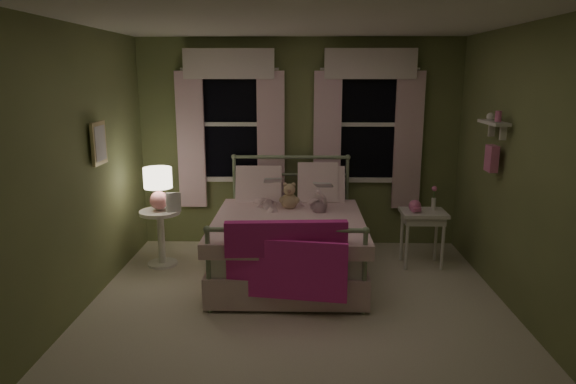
{
  "coord_description": "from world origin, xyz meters",
  "views": [
    {
      "loc": [
        0.03,
        -4.33,
        2.16
      ],
      "look_at": [
        -0.1,
        0.7,
        1.0
      ],
      "focal_mm": 32.0,
      "sensor_mm": 36.0,
      "label": 1
    }
  ],
  "objects_px": {
    "nightstand_right": "(423,220)",
    "nightstand_left": "(161,230)",
    "bed": "(289,240)",
    "table_lamp": "(158,184)",
    "child_left": "(266,181)",
    "child_right": "(314,182)",
    "teddy_bear": "(289,198)"
  },
  "relations": [
    {
      "from": "bed",
      "to": "teddy_bear",
      "type": "distance_m",
      "value": 0.5
    },
    {
      "from": "child_left",
      "to": "nightstand_right",
      "type": "xyz_separation_m",
      "value": [
        1.8,
        -0.17,
        -0.41
      ]
    },
    {
      "from": "nightstand_left",
      "to": "nightstand_right",
      "type": "distance_m",
      "value": 2.99
    },
    {
      "from": "child_right",
      "to": "table_lamp",
      "type": "relative_size",
      "value": 1.57
    },
    {
      "from": "child_left",
      "to": "child_right",
      "type": "bearing_deg",
      "value": 163.86
    },
    {
      "from": "child_left",
      "to": "table_lamp",
      "type": "bearing_deg",
      "value": -5.44
    },
    {
      "from": "nightstand_right",
      "to": "nightstand_left",
      "type": "bearing_deg",
      "value": -179.02
    },
    {
      "from": "bed",
      "to": "nightstand_left",
      "type": "bearing_deg",
      "value": 171.99
    },
    {
      "from": "nightstand_left",
      "to": "table_lamp",
      "type": "height_order",
      "value": "table_lamp"
    },
    {
      "from": "bed",
      "to": "child_left",
      "type": "distance_m",
      "value": 0.78
    },
    {
      "from": "table_lamp",
      "to": "nightstand_right",
      "type": "xyz_separation_m",
      "value": [
        2.99,
        0.05,
        -0.4
      ]
    },
    {
      "from": "bed",
      "to": "nightstand_left",
      "type": "height_order",
      "value": "bed"
    },
    {
      "from": "table_lamp",
      "to": "nightstand_right",
      "type": "height_order",
      "value": "table_lamp"
    },
    {
      "from": "bed",
      "to": "child_right",
      "type": "xyz_separation_m",
      "value": [
        0.27,
        0.43,
        0.57
      ]
    },
    {
      "from": "bed",
      "to": "table_lamp",
      "type": "xyz_separation_m",
      "value": [
        -1.48,
        0.21,
        0.58
      ]
    },
    {
      "from": "child_right",
      "to": "teddy_bear",
      "type": "distance_m",
      "value": 0.36
    },
    {
      "from": "nightstand_left",
      "to": "table_lamp",
      "type": "xyz_separation_m",
      "value": [
        0.0,
        0.0,
        0.54
      ]
    },
    {
      "from": "child_left",
      "to": "nightstand_left",
      "type": "xyz_separation_m",
      "value": [
        -1.19,
        -0.23,
        -0.54
      ]
    },
    {
      "from": "bed",
      "to": "child_right",
      "type": "relative_size",
      "value": 2.7
    },
    {
      "from": "child_left",
      "to": "nightstand_left",
      "type": "height_order",
      "value": "child_left"
    },
    {
      "from": "bed",
      "to": "teddy_bear",
      "type": "bearing_deg",
      "value": 91.15
    },
    {
      "from": "child_right",
      "to": "teddy_bear",
      "type": "xyz_separation_m",
      "value": [
        -0.28,
        -0.16,
        -0.16
      ]
    },
    {
      "from": "teddy_bear",
      "to": "bed",
      "type": "bearing_deg",
      "value": -88.85
    },
    {
      "from": "bed",
      "to": "child_left",
      "type": "xyz_separation_m",
      "value": [
        -0.29,
        0.43,
        0.58
      ]
    },
    {
      "from": "bed",
      "to": "nightstand_right",
      "type": "height_order",
      "value": "bed"
    },
    {
      "from": "child_left",
      "to": "nightstand_left",
      "type": "relative_size",
      "value": 1.19
    },
    {
      "from": "child_right",
      "to": "nightstand_right",
      "type": "bearing_deg",
      "value": 164.59
    },
    {
      "from": "child_left",
      "to": "nightstand_right",
      "type": "distance_m",
      "value": 1.85
    },
    {
      "from": "teddy_bear",
      "to": "nightstand_right",
      "type": "xyz_separation_m",
      "value": [
        1.52,
        -0.02,
        -0.24
      ]
    },
    {
      "from": "child_left",
      "to": "table_lamp",
      "type": "distance_m",
      "value": 1.21
    },
    {
      "from": "bed",
      "to": "teddy_bear",
      "type": "relative_size",
      "value": 6.46
    },
    {
      "from": "nightstand_left",
      "to": "table_lamp",
      "type": "distance_m",
      "value": 0.54
    }
  ]
}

